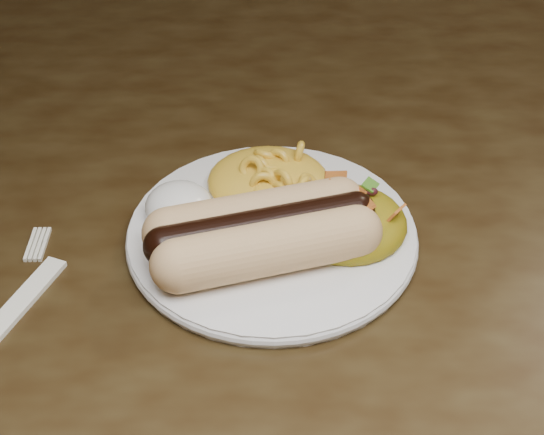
{
  "coord_description": "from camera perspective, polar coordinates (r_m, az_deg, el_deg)",
  "views": [
    {
      "loc": [
        -0.1,
        -0.48,
        1.12
      ],
      "look_at": [
        -0.1,
        -0.06,
        0.77
      ],
      "focal_mm": 50.0,
      "sensor_mm": 36.0,
      "label": 1
    }
  ],
  "objects": [
    {
      "name": "mac_and_cheese",
      "position": [
        0.59,
        -0.3,
        3.92
      ],
      "size": [
        0.1,
        0.09,
        0.04
      ],
      "primitive_type": "ellipsoid",
      "rotation": [
        0.0,
        0.0,
        -0.07
      ],
      "color": "gold",
      "rests_on": "plate"
    },
    {
      "name": "taco_salad",
      "position": [
        0.55,
        5.66,
        0.31
      ],
      "size": [
        0.09,
        0.08,
        0.04
      ],
      "rotation": [
        0.0,
        0.0,
        0.22
      ],
      "color": "#D06606",
      "rests_on": "plate"
    },
    {
      "name": "table",
      "position": [
        0.68,
        8.1,
        -4.0
      ],
      "size": [
        1.6,
        0.9,
        0.75
      ],
      "color": "black",
      "rests_on": "floor"
    },
    {
      "name": "fork",
      "position": [
        0.54,
        -18.76,
        -6.5
      ],
      "size": [
        0.06,
        0.12,
        0.0
      ],
      "primitive_type": "cube",
      "rotation": [
        0.0,
        0.0,
        -0.39
      ],
      "color": "white",
      "rests_on": "table"
    },
    {
      "name": "sour_cream",
      "position": [
        0.56,
        -7.08,
        1.46
      ],
      "size": [
        0.05,
        0.05,
        0.03
      ],
      "primitive_type": "ellipsoid",
      "rotation": [
        0.0,
        0.0,
        -0.07
      ],
      "color": "white",
      "rests_on": "plate"
    },
    {
      "name": "plate",
      "position": [
        0.56,
        0.0,
        -1.22
      ],
      "size": [
        0.26,
        0.26,
        0.01
      ],
      "primitive_type": "cylinder",
      "rotation": [
        0.0,
        0.0,
        0.29
      ],
      "color": "white",
      "rests_on": "table"
    },
    {
      "name": "hotdog",
      "position": [
        0.52,
        -0.74,
        -1.06
      ],
      "size": [
        0.14,
        0.1,
        0.04
      ],
      "rotation": [
        0.0,
        0.0,
        0.27
      ],
      "color": "#DEA97E",
      "rests_on": "plate"
    }
  ]
}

